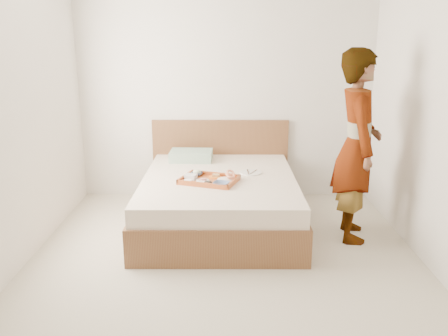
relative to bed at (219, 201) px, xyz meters
The scene contains 18 objects.
ground 1.04m from the bed, 86.41° to the right, with size 3.50×4.00×0.01m, color beige.
wall_back 1.44m from the bed, 86.41° to the left, with size 3.50×0.01×2.60m, color silver.
wall_front 3.17m from the bed, 88.80° to the right, with size 3.50×0.01×2.60m, color silver.
wall_left 2.22m from the bed, 149.35° to the right, with size 0.01×4.00×2.60m, color silver.
bed is the anchor object (origin of this frame).
headboard 0.99m from the bed, 90.00° to the left, with size 1.65×0.06×0.95m, color brown.
pillow 0.81m from the bed, 116.86° to the left, with size 0.48×0.33×0.12m, color #89AB8A.
tray 0.36m from the bed, 118.14° to the right, with size 0.54×0.39×0.05m, color #BF5C28.
prawn_plate 0.35m from the bed, 67.76° to the right, with size 0.19×0.19×0.01m, color white.
navy_bowl_big 0.46m from the bed, 86.14° to the right, with size 0.15×0.15×0.04m, color navy.
sauce_dish 0.45m from the bed, 107.20° to the right, with size 0.08×0.08×0.03m, color black.
meat_plate 0.38m from the bed, 128.57° to the right, with size 0.13×0.13×0.01m, color white.
bread_plate 0.30m from the bed, 118.14° to the right, with size 0.13×0.13×0.01m, color orange.
salad_bowl 0.38m from the bed, behind, with size 0.12×0.12×0.04m, color navy.
plastic_tub 0.44m from the bed, 154.54° to the right, with size 0.11×0.09×0.05m, color silver.
cheese_round 0.49m from the bed, 140.22° to the right, with size 0.08×0.08×0.03m, color white.
dinner_plate 0.45m from the bed, 21.19° to the left, with size 0.23×0.23×0.01m, color white.
person 1.49m from the bed, 12.13° to the right, with size 0.67×0.44×1.83m, color silver.
Camera 1 is at (0.01, -3.66, 1.92)m, focal length 37.87 mm.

